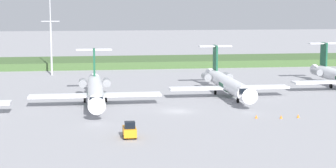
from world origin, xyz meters
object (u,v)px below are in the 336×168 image
antenna_mast (51,41)px  safety_cone_front_marker (256,117)px  regional_jet_third (227,83)px  baggage_tug (130,130)px  regional_jet_second (95,90)px  safety_cone_mid_marker (281,117)px  safety_cone_rear_marker (298,116)px

antenna_mast → safety_cone_front_marker: size_ratio=36.96×
regional_jet_third → baggage_tug: (-21.06, -31.65, -1.53)m
safety_cone_front_marker → baggage_tug: bearing=-153.7°
regional_jet_second → safety_cone_front_marker: 29.40m
antenna_mast → baggage_tug: antenna_mast is taller
regional_jet_third → safety_cone_mid_marker: regional_jet_third is taller
safety_cone_front_marker → safety_cone_mid_marker: bearing=-10.3°
baggage_tug → safety_cone_rear_marker: bearing=19.7°
regional_jet_second → baggage_tug: size_ratio=9.69×
safety_cone_mid_marker → regional_jet_third: bearing=97.8°
safety_cone_front_marker → safety_cone_mid_marker: 3.81m
regional_jet_second → regional_jet_third: size_ratio=1.00×
safety_cone_rear_marker → antenna_mast: bearing=125.0°
antenna_mast → safety_cone_mid_marker: 70.92m
regional_jet_third → safety_cone_mid_marker: size_ratio=56.36×
regional_jet_second → safety_cone_rear_marker: 35.28m
safety_cone_mid_marker → safety_cone_rear_marker: bearing=5.8°
regional_jet_third → antenna_mast: (-35.26, 36.86, 5.95)m
regional_jet_second → safety_cone_rear_marker: bearing=-28.0°
regional_jet_third → safety_cone_front_marker: regional_jet_third is taller
regional_jet_third → antenna_mast: antenna_mast is taller
safety_cone_front_marker → safety_cone_mid_marker: (3.74, -0.68, 0.00)m
baggage_tug → regional_jet_second: bearing=98.9°
safety_cone_front_marker → safety_cone_mid_marker: size_ratio=1.00×
antenna_mast → baggage_tug: 70.37m
safety_cone_mid_marker → safety_cone_rear_marker: size_ratio=1.00×
safety_cone_mid_marker → safety_cone_rear_marker: (2.87, 0.29, 0.00)m
regional_jet_third → safety_cone_mid_marker: 22.58m
baggage_tug → safety_cone_front_marker: 22.73m
safety_cone_mid_marker → safety_cone_rear_marker: 2.88m
regional_jet_third → baggage_tug: 38.05m
baggage_tug → safety_cone_rear_marker: 28.67m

